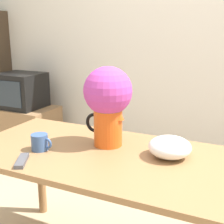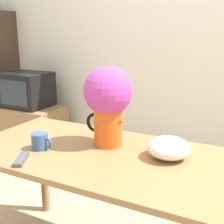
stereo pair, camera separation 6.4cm
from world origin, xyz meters
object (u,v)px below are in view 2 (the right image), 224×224
(coffee_mug, at_px, (40,141))
(white_bowl, at_px, (169,148))
(flower_vase, at_px, (108,99))
(tv_set, at_px, (27,90))

(coffee_mug, relative_size, white_bowl, 0.56)
(flower_vase, xyz_separation_m, coffee_mug, (-0.30, -0.23, -0.22))
(flower_vase, distance_m, coffee_mug, 0.43)
(white_bowl, bearing_deg, tv_set, 151.20)
(tv_set, bearing_deg, flower_vase, -33.66)
(coffee_mug, bearing_deg, flower_vase, 37.51)
(flower_vase, height_order, white_bowl, flower_vase)
(white_bowl, bearing_deg, flower_vase, 176.79)
(coffee_mug, relative_size, tv_set, 0.27)
(flower_vase, height_order, coffee_mug, flower_vase)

